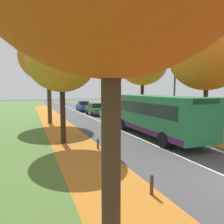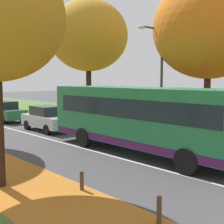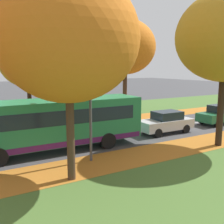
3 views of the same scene
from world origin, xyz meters
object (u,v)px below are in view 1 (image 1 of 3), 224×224
object	(u,v)px
tree_right_near	(207,56)
car_silver_lead	(113,114)
streetlamp_right	(171,86)
car_green_following	(95,109)
bollard_fourth	(98,144)
bollard_second	(152,185)
bollard_third	(117,158)
tree_left_mid	(48,57)
bus	(153,113)
tree_right_mid	(143,63)
car_blue_third_in_line	(83,106)
tree_left_near	(62,61)

from	to	relation	value
tree_right_near	car_silver_lead	distance (m)	11.20
streetlamp_right	car_green_following	xyz separation A→B (m)	(-2.40, 13.51, -2.92)
bollard_fourth	bollard_second	bearing A→B (deg)	-90.35
bollard_third	tree_right_near	bearing A→B (deg)	25.17
tree_left_mid	bollard_second	distance (m)	18.15
tree_right_near	bollard_second	distance (m)	13.00
bollard_second	car_silver_lead	bearing A→B (deg)	73.05
bus	car_green_following	bearing A→B (deg)	90.40
bollard_second	streetlamp_right	size ratio (longest dim) A/B	0.11
streetlamp_right	car_silver_lead	size ratio (longest dim) A/B	1.42
bollard_second	bollard_third	distance (m)	2.99
tree_left_mid	bollard_fourth	size ratio (longest dim) A/B	15.69
tree_left_mid	car_silver_lead	xyz separation A→B (m)	(6.62, -0.63, -5.85)
car_silver_lead	bollard_fourth	bearing A→B (deg)	-115.55
tree_right_mid	car_silver_lead	size ratio (longest dim) A/B	2.17
car_blue_third_in_line	tree_right_mid	bearing A→B (deg)	-69.16
tree_right_mid	car_blue_third_in_line	size ratio (longest dim) A/B	2.16
bollard_second	tree_right_near	bearing A→B (deg)	38.47
tree_right_mid	bollard_fourth	xyz separation A→B (m)	(-8.97, -11.08, -6.25)
bus	car_blue_third_in_line	world-z (taller)	bus
bollard_third	streetlamp_right	xyz separation A→B (m)	(7.18, 6.01, 3.41)
bollard_second	car_green_following	size ratio (longest dim) A/B	0.16
tree_left_near	car_green_following	distance (m)	16.46
bollard_second	tree_left_mid	bearing A→B (deg)	95.59
tree_left_mid	bollard_third	size ratio (longest dim) A/B	14.10
bollard_third	car_silver_lead	world-z (taller)	car_silver_lead
tree_right_mid	car_blue_third_in_line	xyz separation A→B (m)	(-4.37, 11.49, -5.73)
car_blue_third_in_line	tree_left_near	bearing A→B (deg)	-106.96
tree_left_mid	tree_right_mid	bearing A→B (deg)	0.71
bollard_fourth	car_green_following	xyz separation A→B (m)	(4.78, 16.53, 0.52)
bollard_second	bollard_fourth	size ratio (longest dim) A/B	1.13
tree_left_mid	bollard_second	size ratio (longest dim) A/B	13.83
bollard_third	bollard_fourth	distance (m)	2.99
tree_right_near	tree_left_near	bearing A→B (deg)	176.22
car_silver_lead	tree_left_mid	bearing A→B (deg)	174.57
streetlamp_right	car_silver_lead	xyz separation A→B (m)	(-2.24, 7.30, -2.92)
bollard_second	bollard_fourth	world-z (taller)	bollard_second
tree_left_near	car_blue_third_in_line	world-z (taller)	tree_left_near
tree_left_mid	car_silver_lead	distance (m)	8.86
tree_left_near	car_silver_lead	xyz separation A→B (m)	(6.60, 8.30, -4.35)
tree_right_near	car_blue_third_in_line	distance (m)	22.35
tree_right_mid	bus	xyz separation A→B (m)	(-4.09, -9.15, -4.84)
bollard_second	bollard_fourth	distance (m)	5.98
bus	car_blue_third_in_line	bearing A→B (deg)	90.78
tree_left_near	bus	bearing A→B (deg)	-0.82
tree_left_near	tree_right_mid	bearing A→B (deg)	40.41
bollard_fourth	tree_right_mid	bearing A→B (deg)	51.00
bus	streetlamp_right	bearing A→B (deg)	25.42
car_green_following	bollard_fourth	bearing A→B (deg)	-106.11
tree_right_near	tree_left_mid	bearing A→B (deg)	138.33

